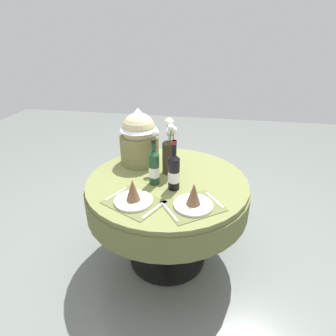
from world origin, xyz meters
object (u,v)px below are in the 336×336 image
(gift_tub_back_left, at_px, (139,135))
(place_setting_left, at_px, (133,196))
(wine_bottle_left, at_px, (154,167))
(flower_vase, at_px, (169,149))
(dining_table, at_px, (167,196))
(place_setting_right, at_px, (193,200))
(wine_bottle_centre, at_px, (174,171))

(gift_tub_back_left, bearing_deg, place_setting_left, -79.04)
(wine_bottle_left, distance_m, gift_tub_back_left, 0.38)
(flower_vase, height_order, gift_tub_back_left, gift_tub_back_left)
(dining_table, height_order, flower_vase, flower_vase)
(flower_vase, bearing_deg, wine_bottle_left, -110.96)
(wine_bottle_left, bearing_deg, place_setting_right, -38.78)
(gift_tub_back_left, bearing_deg, place_setting_right, -48.73)
(place_setting_left, relative_size, gift_tub_back_left, 0.94)
(place_setting_left, bearing_deg, place_setting_right, 3.11)
(place_setting_right, distance_m, gift_tub_back_left, 0.75)
(wine_bottle_left, bearing_deg, flower_vase, 69.04)
(place_setting_right, relative_size, flower_vase, 1.05)
(dining_table, relative_size, wine_bottle_centre, 3.39)
(dining_table, height_order, place_setting_left, place_setting_left)
(dining_table, distance_m, gift_tub_back_left, 0.52)
(place_setting_right, relative_size, wine_bottle_centre, 1.23)
(wine_bottle_left, height_order, wine_bottle_centre, wine_bottle_centre)
(place_setting_left, xyz_separation_m, gift_tub_back_left, (-0.11, 0.57, 0.19))
(place_setting_left, height_order, gift_tub_back_left, gift_tub_back_left)
(wine_bottle_centre, distance_m, gift_tub_back_left, 0.50)
(dining_table, height_order, gift_tub_back_left, gift_tub_back_left)
(place_setting_right, bearing_deg, gift_tub_back_left, 131.27)
(place_setting_left, relative_size, wine_bottle_centre, 1.21)
(flower_vase, bearing_deg, dining_table, -86.56)
(place_setting_left, xyz_separation_m, place_setting_right, (0.37, 0.02, 0.00))
(dining_table, xyz_separation_m, gift_tub_back_left, (-0.27, 0.25, 0.37))
(flower_vase, xyz_separation_m, gift_tub_back_left, (-0.26, 0.12, 0.05))
(place_setting_left, distance_m, flower_vase, 0.49)
(place_setting_left, distance_m, wine_bottle_left, 0.28)
(flower_vase, height_order, wine_bottle_centre, flower_vase)
(flower_vase, xyz_separation_m, wine_bottle_left, (-0.07, -0.19, -0.06))
(dining_table, bearing_deg, gift_tub_back_left, 137.07)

